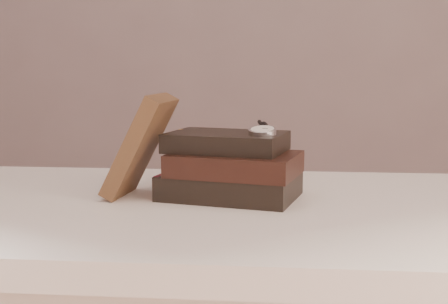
{
  "coord_description": "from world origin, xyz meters",
  "views": [
    {
      "loc": [
        0.11,
        -0.58,
        0.97
      ],
      "look_at": [
        0.02,
        0.39,
        0.82
      ],
      "focal_mm": 49.04,
      "sensor_mm": 36.0,
      "label": 1
    }
  ],
  "objects": [
    {
      "name": "pocket_watch",
      "position": [
        0.08,
        0.37,
        0.86
      ],
      "size": [
        0.05,
        0.15,
        0.02
      ],
      "color": "silver",
      "rests_on": "book_stack"
    },
    {
      "name": "journal",
      "position": [
        -0.12,
        0.38,
        0.83
      ],
      "size": [
        0.12,
        0.12,
        0.17
      ],
      "primitive_type": "cube",
      "rotation": [
        0.0,
        0.48,
        -0.12
      ],
      "color": "#3E2718",
      "rests_on": "table"
    },
    {
      "name": "book_stack",
      "position": [
        0.03,
        0.39,
        0.8
      ],
      "size": [
        0.24,
        0.19,
        0.11
      ],
      "color": "black",
      "rests_on": "table"
    },
    {
      "name": "table",
      "position": [
        0.0,
        0.35,
        0.66
      ],
      "size": [
        1.0,
        0.6,
        0.75
      ],
      "color": "white",
      "rests_on": "ground"
    },
    {
      "name": "eyeglasses",
      "position": [
        -0.03,
        0.48,
        0.81
      ],
      "size": [
        0.11,
        0.12,
        0.04
      ],
      "color": "silver",
      "rests_on": "book_stack"
    }
  ]
}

